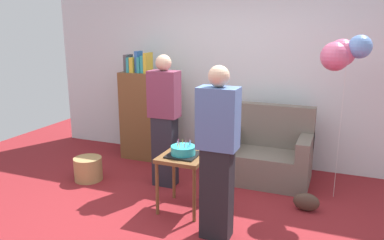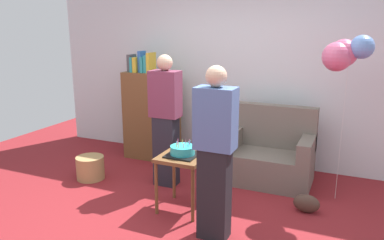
{
  "view_description": "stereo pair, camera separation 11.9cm",
  "coord_description": "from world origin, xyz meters",
  "px_view_note": "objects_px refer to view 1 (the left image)",
  "views": [
    {
      "loc": [
        1.44,
        -3.22,
        1.96
      ],
      "look_at": [
        -0.07,
        0.51,
        0.95
      ],
      "focal_mm": 35.33,
      "sensor_mm": 36.0,
      "label": 1
    },
    {
      "loc": [
        1.55,
        -3.17,
        1.96
      ],
      "look_at": [
        -0.07,
        0.51,
        0.95
      ],
      "focal_mm": 35.33,
      "sensor_mm": 36.0,
      "label": 2
    }
  ],
  "objects_px": {
    "person_blowing_candles": "(165,121)",
    "balloon_bunch": "(343,53)",
    "bookshelf": "(148,114)",
    "handbag": "(306,202)",
    "side_table": "(183,164)",
    "wicker_basket": "(88,169)",
    "couch": "(267,154)",
    "birthday_cake": "(183,151)",
    "person_holding_cake": "(218,153)"
  },
  "relations": [
    {
      "from": "couch",
      "to": "bookshelf",
      "type": "bearing_deg",
      "value": 175.0
    },
    {
      "from": "bookshelf",
      "to": "couch",
      "type": "bearing_deg",
      "value": -5.0
    },
    {
      "from": "side_table",
      "to": "balloon_bunch",
      "type": "relative_size",
      "value": 0.33
    },
    {
      "from": "birthday_cake",
      "to": "person_blowing_candles",
      "type": "relative_size",
      "value": 0.2
    },
    {
      "from": "bookshelf",
      "to": "wicker_basket",
      "type": "relative_size",
      "value": 4.45
    },
    {
      "from": "couch",
      "to": "side_table",
      "type": "height_order",
      "value": "couch"
    },
    {
      "from": "side_table",
      "to": "wicker_basket",
      "type": "height_order",
      "value": "side_table"
    },
    {
      "from": "birthday_cake",
      "to": "couch",
      "type": "bearing_deg",
      "value": 59.98
    },
    {
      "from": "couch",
      "to": "person_holding_cake",
      "type": "distance_m",
      "value": 1.64
    },
    {
      "from": "bookshelf",
      "to": "balloon_bunch",
      "type": "xyz_separation_m",
      "value": [
        2.61,
        -0.4,
        0.99
      ]
    },
    {
      "from": "balloon_bunch",
      "to": "side_table",
      "type": "bearing_deg",
      "value": -147.87
    },
    {
      "from": "side_table",
      "to": "wicker_basket",
      "type": "xyz_separation_m",
      "value": [
        -1.47,
        0.28,
        -0.37
      ]
    },
    {
      "from": "person_blowing_candles",
      "to": "birthday_cake",
      "type": "bearing_deg",
      "value": -27.74
    },
    {
      "from": "person_blowing_candles",
      "to": "wicker_basket",
      "type": "height_order",
      "value": "person_blowing_candles"
    },
    {
      "from": "couch",
      "to": "wicker_basket",
      "type": "relative_size",
      "value": 3.06
    },
    {
      "from": "side_table",
      "to": "balloon_bunch",
      "type": "xyz_separation_m",
      "value": [
        1.47,
        0.92,
        1.15
      ]
    },
    {
      "from": "side_table",
      "to": "person_holding_cake",
      "type": "bearing_deg",
      "value": -37.3
    },
    {
      "from": "couch",
      "to": "person_holding_cake",
      "type": "relative_size",
      "value": 0.67
    },
    {
      "from": "bookshelf",
      "to": "person_blowing_candles",
      "type": "xyz_separation_m",
      "value": [
        0.66,
        -0.8,
        0.15
      ]
    },
    {
      "from": "bookshelf",
      "to": "person_holding_cake",
      "type": "distance_m",
      "value": 2.38
    },
    {
      "from": "person_blowing_candles",
      "to": "balloon_bunch",
      "type": "distance_m",
      "value": 2.16
    },
    {
      "from": "person_holding_cake",
      "to": "handbag",
      "type": "bearing_deg",
      "value": -114.22
    },
    {
      "from": "bookshelf",
      "to": "handbag",
      "type": "relative_size",
      "value": 5.73
    },
    {
      "from": "wicker_basket",
      "to": "side_table",
      "type": "bearing_deg",
      "value": -10.82
    },
    {
      "from": "couch",
      "to": "person_blowing_candles",
      "type": "xyz_separation_m",
      "value": [
        -1.15,
        -0.64,
        0.49
      ]
    },
    {
      "from": "birthday_cake",
      "to": "handbag",
      "type": "height_order",
      "value": "birthday_cake"
    },
    {
      "from": "side_table",
      "to": "couch",
      "type": "bearing_deg",
      "value": 59.98
    },
    {
      "from": "couch",
      "to": "birthday_cake",
      "type": "xyz_separation_m",
      "value": [
        -0.68,
        -1.17,
        0.33
      ]
    },
    {
      "from": "side_table",
      "to": "handbag",
      "type": "height_order",
      "value": "side_table"
    },
    {
      "from": "couch",
      "to": "birthday_cake",
      "type": "relative_size",
      "value": 3.44
    },
    {
      "from": "couch",
      "to": "handbag",
      "type": "distance_m",
      "value": 0.94
    },
    {
      "from": "side_table",
      "to": "wicker_basket",
      "type": "bearing_deg",
      "value": 169.18
    },
    {
      "from": "person_blowing_candles",
      "to": "wicker_basket",
      "type": "relative_size",
      "value": 4.53
    },
    {
      "from": "person_holding_cake",
      "to": "couch",
      "type": "bearing_deg",
      "value": -79.29
    },
    {
      "from": "bookshelf",
      "to": "birthday_cake",
      "type": "xyz_separation_m",
      "value": [
        1.14,
        -1.33,
        -0.02
      ]
    },
    {
      "from": "birthday_cake",
      "to": "handbag",
      "type": "xyz_separation_m",
      "value": [
        1.25,
        0.47,
        -0.57
      ]
    },
    {
      "from": "person_holding_cake",
      "to": "handbag",
      "type": "relative_size",
      "value": 5.82
    },
    {
      "from": "birthday_cake",
      "to": "side_table",
      "type": "bearing_deg",
      "value": -171.38
    },
    {
      "from": "bookshelf",
      "to": "side_table",
      "type": "bearing_deg",
      "value": -49.42
    },
    {
      "from": "balloon_bunch",
      "to": "birthday_cake",
      "type": "bearing_deg",
      "value": -147.87
    },
    {
      "from": "couch",
      "to": "balloon_bunch",
      "type": "height_order",
      "value": "balloon_bunch"
    },
    {
      "from": "birthday_cake",
      "to": "person_holding_cake",
      "type": "distance_m",
      "value": 0.66
    },
    {
      "from": "wicker_basket",
      "to": "couch",
      "type": "bearing_deg",
      "value": 22.49
    },
    {
      "from": "side_table",
      "to": "handbag",
      "type": "bearing_deg",
      "value": 20.43
    },
    {
      "from": "bookshelf",
      "to": "handbag",
      "type": "height_order",
      "value": "bookshelf"
    },
    {
      "from": "couch",
      "to": "balloon_bunch",
      "type": "bearing_deg",
      "value": -17.09
    },
    {
      "from": "side_table",
      "to": "wicker_basket",
      "type": "relative_size",
      "value": 1.72
    },
    {
      "from": "bookshelf",
      "to": "person_blowing_candles",
      "type": "relative_size",
      "value": 0.98
    },
    {
      "from": "wicker_basket",
      "to": "person_blowing_candles",
      "type": "bearing_deg",
      "value": 14.03
    },
    {
      "from": "handbag",
      "to": "balloon_bunch",
      "type": "relative_size",
      "value": 0.15
    }
  ]
}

